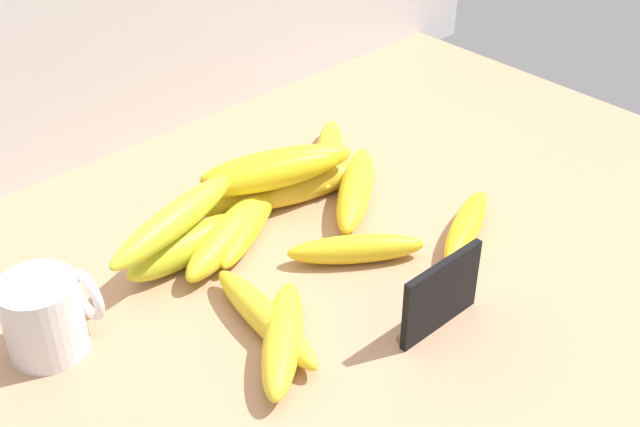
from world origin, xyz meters
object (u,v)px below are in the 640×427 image
at_px(banana_4, 356,249).
at_px(banana_8, 229,235).
at_px(banana_9, 466,225).
at_px(banana_10, 329,154).
at_px(chalkboard_sign, 440,297).
at_px(banana_3, 186,246).
at_px(banana_5, 269,194).
at_px(banana_2, 355,189).
at_px(banana_13, 274,172).
at_px(banana_12, 175,219).
at_px(coffee_mug, 46,316).
at_px(banana_1, 265,318).
at_px(banana_0, 314,184).
at_px(banana_7, 283,338).
at_px(banana_11, 277,166).
at_px(banana_6, 251,222).

height_order(banana_4, banana_8, banana_8).
relative_size(banana_9, banana_10, 0.87).
distance_m(chalkboard_sign, banana_3, 0.30).
bearing_deg(banana_5, banana_2, -38.91).
bearing_deg(banana_3, banana_13, 5.08).
relative_size(banana_3, banana_12, 0.77).
height_order(banana_3, banana_5, banana_3).
xyz_separation_m(banana_3, banana_4, (0.14, -0.13, -0.00)).
height_order(banana_4, banana_5, same).
bearing_deg(chalkboard_sign, coffee_mug, 142.13).
relative_size(banana_1, banana_12, 0.87).
bearing_deg(banana_3, banana_0, 0.79).
bearing_deg(banana_9, banana_10, 91.76).
bearing_deg(banana_4, banana_10, 55.10).
bearing_deg(banana_1, banana_2, 24.28).
distance_m(banana_0, banana_9, 0.20).
height_order(banana_1, banana_13, banana_13).
distance_m(banana_1, banana_8, 0.15).
xyz_separation_m(coffee_mug, banana_0, (0.38, 0.03, -0.02)).
distance_m(banana_8, banana_9, 0.28).
relative_size(coffee_mug, banana_2, 0.49).
xyz_separation_m(banana_8, banana_9, (0.22, -0.17, -0.00)).
bearing_deg(banana_12, banana_10, 8.55).
xyz_separation_m(banana_3, banana_12, (-0.01, 0.00, 0.04)).
relative_size(chalkboard_sign, banana_1, 0.60).
distance_m(banana_5, banana_10, 0.12).
bearing_deg(banana_1, coffee_mug, 144.19).
bearing_deg(banana_7, banana_2, 30.47).
height_order(chalkboard_sign, banana_2, chalkboard_sign).
xyz_separation_m(banana_3, banana_9, (0.27, -0.19, -0.00)).
bearing_deg(banana_11, coffee_mug, -172.49).
bearing_deg(banana_5, banana_3, -170.24).
bearing_deg(banana_2, banana_6, 165.07).
xyz_separation_m(banana_0, banana_8, (-0.15, -0.02, 0.00)).
relative_size(banana_1, banana_7, 1.09).
xyz_separation_m(chalkboard_sign, coffee_mug, (-0.31, 0.24, 0.00)).
bearing_deg(banana_5, banana_13, -91.04).
height_order(chalkboard_sign, banana_5, chalkboard_sign).
distance_m(banana_0, banana_7, 0.29).
distance_m(banana_4, banana_9, 0.14).
bearing_deg(banana_3, banana_2, -10.92).
bearing_deg(banana_4, banana_8, 128.54).
bearing_deg(coffee_mug, banana_12, 9.20).
bearing_deg(banana_12, banana_4, -41.78).
distance_m(banana_2, banana_8, 0.18).
relative_size(chalkboard_sign, banana_3, 0.69).
distance_m(chalkboard_sign, banana_0, 0.28).
distance_m(banana_5, banana_13, 0.04).
height_order(banana_4, banana_10, banana_10).
bearing_deg(banana_5, banana_6, -150.14).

